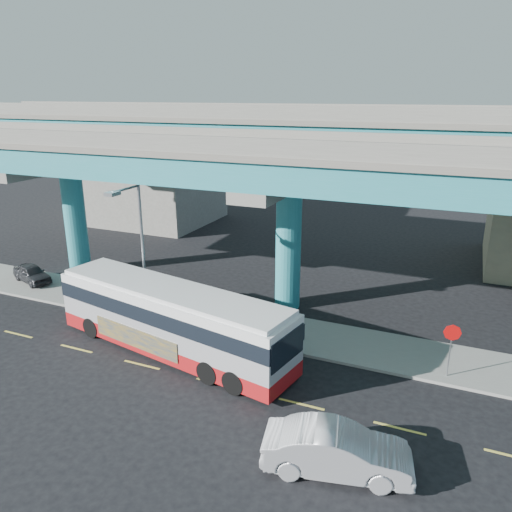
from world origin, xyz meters
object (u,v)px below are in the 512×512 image
at_px(street_lamp, 135,235).
at_px(stop_sign, 452,339).
at_px(sedan, 337,450).
at_px(transit_bus, 172,317).
at_px(parked_car, 32,273).

bearing_deg(street_lamp, stop_sign, 2.64).
xyz_separation_m(sedan, stop_sign, (3.13, 7.67, 1.16)).
height_order(transit_bus, sedan, transit_bus).
bearing_deg(sedan, stop_sign, -34.40).
bearing_deg(parked_car, transit_bus, -88.23).
bearing_deg(transit_bus, sedan, -16.14).
relative_size(transit_bus, parked_car, 3.66).
relative_size(transit_bus, sedan, 2.56).
distance_m(sedan, stop_sign, 8.36).
xyz_separation_m(sedan, street_lamp, (-12.96, 6.93, 4.38)).
bearing_deg(transit_bus, street_lamp, 160.05).
relative_size(sedan, stop_sign, 2.08).
xyz_separation_m(street_lamp, stop_sign, (16.09, 0.74, -3.22)).
relative_size(transit_bus, stop_sign, 5.31).
bearing_deg(sedan, street_lamp, 49.70).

